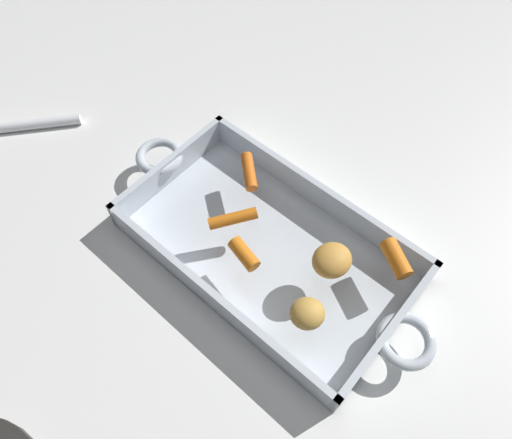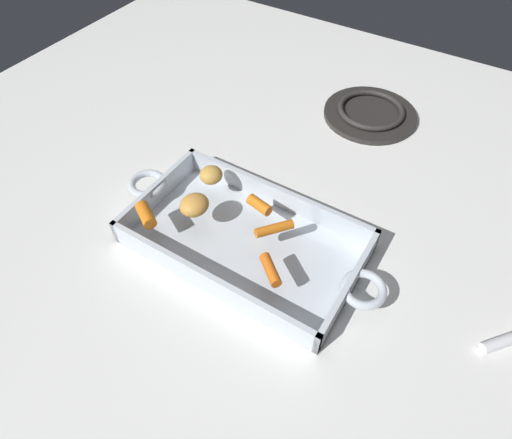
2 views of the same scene
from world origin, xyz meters
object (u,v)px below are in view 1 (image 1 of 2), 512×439
(baby_carrot_center_left, at_px, (245,255))
(baby_carrot_center_right, at_px, (233,218))
(potato_near_roast, at_px, (332,260))
(baby_carrot_southwest, at_px, (396,258))
(roasting_dish, at_px, (268,246))
(baby_carrot_long, at_px, (249,172))
(potato_golden_small, at_px, (307,313))

(baby_carrot_center_left, distance_m, baby_carrot_center_right, 0.06)
(baby_carrot_center_right, distance_m, potato_near_roast, 0.14)
(baby_carrot_center_left, distance_m, baby_carrot_southwest, 0.18)
(roasting_dish, distance_m, potato_near_roast, 0.10)
(baby_carrot_long, distance_m, potato_near_roast, 0.17)
(roasting_dish, relative_size, baby_carrot_center_left, 11.09)
(baby_carrot_center_left, relative_size, baby_carrot_southwest, 0.91)
(potato_golden_small, bearing_deg, roasting_dish, -28.51)
(potato_near_roast, height_order, potato_golden_small, potato_near_roast)
(potato_near_roast, bearing_deg, baby_carrot_center_left, 35.45)
(potato_near_roast, bearing_deg, roasting_dish, 9.62)
(baby_carrot_center_left, height_order, potato_golden_small, potato_golden_small)
(baby_carrot_southwest, bearing_deg, potato_near_roast, 44.41)
(baby_carrot_southwest, distance_m, potato_near_roast, 0.08)
(baby_carrot_southwest, relative_size, potato_near_roast, 0.96)
(baby_carrot_center_right, height_order, potato_near_roast, potato_near_roast)
(baby_carrot_long, bearing_deg, potato_golden_small, 149.06)
(baby_carrot_center_left, relative_size, potato_near_roast, 0.87)
(roasting_dish, xyz_separation_m, baby_carrot_center_right, (0.05, 0.02, 0.04))
(baby_carrot_southwest, height_order, potato_near_roast, potato_near_roast)
(baby_carrot_center_right, bearing_deg, baby_carrot_southwest, -155.47)
(roasting_dish, distance_m, baby_carrot_long, 0.10)
(baby_carrot_long, distance_m, baby_carrot_southwest, 0.22)
(roasting_dish, relative_size, potato_golden_small, 11.94)
(baby_carrot_long, bearing_deg, baby_carrot_center_left, 129.46)
(baby_carrot_center_left, height_order, baby_carrot_long, same)
(roasting_dish, distance_m, potato_golden_small, 0.13)
(baby_carrot_center_left, height_order, baby_carrot_southwest, baby_carrot_southwest)
(baby_carrot_southwest, relative_size, potato_golden_small, 1.19)
(baby_carrot_long, relative_size, baby_carrot_southwest, 1.15)
(baby_carrot_center_left, relative_size, baby_carrot_long, 0.79)
(roasting_dish, height_order, baby_carrot_southwest, baby_carrot_southwest)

